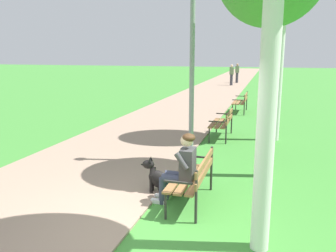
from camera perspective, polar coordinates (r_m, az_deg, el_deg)
ground_plane at (r=5.23m, az=-4.18°, el=-17.32°), size 120.00×120.00×0.00m
paved_path at (r=28.62m, az=8.92°, el=6.70°), size 3.83×60.00×0.04m
park_bench_near at (r=5.99m, az=4.29°, el=-8.04°), size 0.55×1.50×0.85m
park_bench_mid at (r=10.67m, az=9.00°, el=0.75°), size 0.55×1.50×0.85m
park_bench_far at (r=15.42m, az=11.90°, el=4.06°), size 0.55×1.50×0.85m
person_seated_on_near_bench at (r=5.92m, az=2.21°, el=-6.54°), size 0.74×0.49×1.25m
dog_black at (r=6.45m, az=-1.12°, el=-8.92°), size 0.83×0.33×0.71m
lamp_post_near at (r=7.92m, az=3.94°, el=10.06°), size 0.24×0.24×4.45m
pedestrian_distant at (r=27.88m, az=10.34°, el=8.21°), size 0.32×0.22×1.65m
pedestrian_further_distant at (r=30.31m, az=11.23°, el=8.46°), size 0.32×0.22×1.65m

